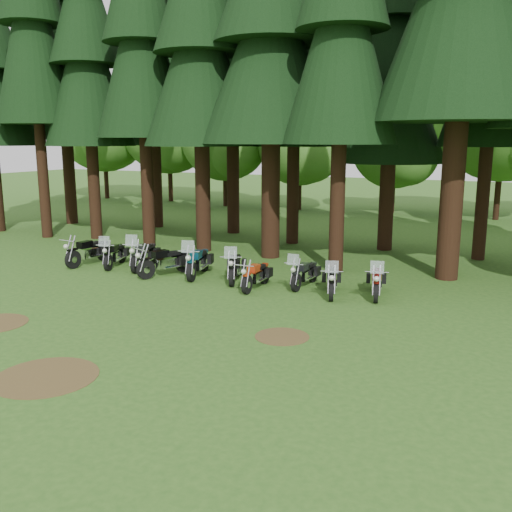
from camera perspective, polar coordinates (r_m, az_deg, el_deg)
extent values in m
plane|color=#2B551B|center=(16.52, -12.65, -6.08)|extent=(120.00, 120.00, 0.00)
cylinder|color=black|center=(30.76, -20.56, 8.02)|extent=(0.52, 0.52, 6.77)
cone|color=black|center=(31.11, -21.46, 20.02)|extent=(3.92, 3.92, 8.47)
cylinder|color=black|center=(29.66, -15.91, 6.99)|extent=(0.58, 0.58, 5.53)
cone|color=black|center=(29.74, -16.50, 17.21)|extent=(4.32, 4.32, 6.91)
cylinder|color=black|center=(27.19, -10.84, 7.33)|extent=(0.58, 0.58, 5.99)
cone|color=black|center=(27.38, -11.32, 19.39)|extent=(4.32, 4.32, 7.49)
cylinder|color=black|center=(25.40, -5.35, 6.72)|extent=(0.66, 0.66, 5.57)
cone|color=black|center=(25.50, -5.58, 18.74)|extent=(4.95, 4.95, 6.96)
cylinder|color=black|center=(23.89, 1.48, 6.61)|extent=(0.77, 0.77, 5.70)
cone|color=black|center=(24.04, 1.55, 19.68)|extent=(5.81, 5.81, 7.12)
cylinder|color=black|center=(21.36, 8.15, 5.91)|extent=(0.55, 0.55, 5.71)
cone|color=black|center=(21.52, 8.60, 20.56)|extent=(4.15, 4.15, 7.14)
cylinder|color=black|center=(21.19, 19.05, 6.58)|extent=(0.80, 0.80, 6.62)
cylinder|color=black|center=(35.48, -18.18, 7.83)|extent=(0.67, 0.67, 5.87)
cone|color=black|center=(35.61, -18.78, 16.88)|extent=(5.00, 5.00, 7.33)
cone|color=black|center=(36.12, -19.16, 22.34)|extent=(4.00, 4.00, 6.19)
cylinder|color=black|center=(32.85, -9.93, 7.68)|extent=(0.60, 0.60, 5.53)
cone|color=black|center=(32.92, -10.27, 16.91)|extent=(4.52, 4.52, 6.91)
cone|color=black|center=(33.39, -10.49, 22.48)|extent=(3.62, 3.62, 5.83)
cylinder|color=black|center=(30.30, -2.31, 7.54)|extent=(0.65, 0.65, 5.55)
cone|color=black|center=(30.39, -2.39, 17.61)|extent=(4.85, 4.85, 6.94)
cone|color=black|center=(30.90, -2.45, 23.66)|extent=(3.88, 3.88, 5.86)
cylinder|color=black|center=(27.27, 3.71, 7.03)|extent=(0.58, 0.58, 5.52)
cone|color=black|center=(27.36, 3.87, 18.14)|extent=(4.35, 4.35, 6.90)
cylinder|color=black|center=(26.26, 12.93, 5.68)|extent=(0.66, 0.66, 4.70)
cone|color=black|center=(26.20, 13.39, 15.51)|extent=(4.94, 4.94, 5.87)
cone|color=black|center=(26.54, 13.69, 21.48)|extent=(3.95, 3.95, 4.96)
cylinder|color=black|center=(25.23, 21.76, 5.91)|extent=(0.53, 0.53, 5.56)
cone|color=black|center=(25.33, 22.71, 17.98)|extent=(3.94, 3.94, 6.95)
cylinder|color=black|center=(49.83, -14.74, 7.51)|extent=(0.36, 0.36, 3.33)
sphere|color=#386F22|center=(49.74, -15.01, 12.62)|extent=(7.78, 7.78, 7.78)
sphere|color=#386F22|center=(48.19, -14.44, 11.76)|extent=(5.55, 5.55, 5.55)
cylinder|color=black|center=(46.50, -8.56, 7.47)|extent=(0.36, 0.36, 3.29)
sphere|color=#386F22|center=(46.39, -8.72, 12.88)|extent=(7.69, 7.69, 7.69)
sphere|color=#386F22|center=(44.91, -7.93, 11.97)|extent=(5.49, 5.49, 5.49)
cylinder|color=black|center=(42.70, -3.07, 6.88)|extent=(0.36, 0.36, 2.80)
sphere|color=#386F22|center=(42.55, -3.13, 11.90)|extent=(6.53, 6.53, 6.53)
sphere|color=#386F22|center=(41.36, -2.25, 11.01)|extent=(4.67, 4.67, 4.67)
cylinder|color=black|center=(40.55, 4.32, 6.43)|extent=(0.36, 0.36, 2.55)
sphere|color=#386F22|center=(40.38, 4.40, 11.24)|extent=(5.95, 5.95, 5.95)
sphere|color=#386F22|center=(39.39, 5.41, 10.35)|extent=(4.25, 4.25, 4.25)
cylinder|color=black|center=(39.83, 13.46, 6.00)|extent=(0.36, 0.36, 2.47)
sphere|color=#386F22|center=(39.66, 13.69, 10.73)|extent=(5.76, 5.76, 5.76)
sphere|color=#386F22|center=(38.82, 14.87, 9.81)|extent=(4.12, 4.12, 4.12)
cylinder|color=black|center=(38.35, 23.02, 5.97)|extent=(0.36, 0.36, 3.52)
sphere|color=#386F22|center=(38.25, 23.59, 12.98)|extent=(8.21, 8.21, 8.21)
cylinder|color=#4C3D1E|center=(14.69, 2.62, -8.04)|extent=(1.40, 1.40, 0.01)
cylinder|color=#4C3D1E|center=(13.12, -20.26, -11.26)|extent=(2.20, 2.20, 0.01)
cylinder|color=black|center=(23.18, -17.83, -0.34)|extent=(0.20, 0.72, 0.71)
cylinder|color=black|center=(24.31, -14.94, 0.37)|extent=(0.20, 0.72, 0.71)
cube|color=silver|center=(23.76, -16.27, 0.28)|extent=(0.35, 0.77, 0.37)
cube|color=black|center=(23.52, -16.76, 1.10)|extent=(0.36, 0.61, 0.26)
cube|color=black|center=(23.86, -15.89, 1.19)|extent=(0.36, 0.61, 0.13)
cylinder|color=black|center=(22.41, -14.57, -0.63)|extent=(0.34, 0.66, 0.65)
cylinder|color=black|center=(23.80, -13.26, 0.14)|extent=(0.34, 0.66, 0.65)
cube|color=silver|center=(23.13, -13.86, 0.00)|extent=(0.49, 0.74, 0.33)
cube|color=black|center=(22.86, -14.10, 0.76)|extent=(0.46, 0.61, 0.24)
cube|color=black|center=(23.28, -13.71, 0.87)|extent=(0.46, 0.61, 0.12)
cube|color=silver|center=(21.98, -14.96, 1.43)|extent=(0.43, 0.25, 0.39)
cylinder|color=black|center=(21.75, -11.93, -0.80)|extent=(0.33, 0.72, 0.71)
cylinder|color=black|center=(23.25, -10.34, 0.07)|extent=(0.33, 0.72, 0.71)
cube|color=silver|center=(22.52, -11.06, -0.08)|extent=(0.48, 0.80, 0.36)
cube|color=black|center=(22.23, -11.34, 0.77)|extent=(0.46, 0.65, 0.26)
cube|color=black|center=(22.68, -10.87, 0.89)|extent=(0.46, 0.65, 0.13)
cube|color=silver|center=(21.27, -12.37, 1.53)|extent=(0.47, 0.25, 0.42)
cylinder|color=black|center=(20.78, -10.96, -1.34)|extent=(0.40, 0.71, 0.71)
cylinder|color=black|center=(21.67, -7.23, -0.69)|extent=(0.40, 0.71, 0.71)
cube|color=silver|center=(21.22, -8.94, -0.73)|extent=(0.55, 0.81, 0.36)
cube|color=black|center=(21.01, -9.53, 0.20)|extent=(0.51, 0.66, 0.26)
cube|color=black|center=(21.28, -8.42, 0.26)|extent=(0.51, 0.66, 0.13)
cylinder|color=black|center=(20.17, -6.49, -1.58)|extent=(0.33, 0.73, 0.71)
cylinder|color=black|center=(21.74, -5.17, -0.59)|extent=(0.33, 0.73, 0.71)
cube|color=silver|center=(20.98, -5.77, -0.77)|extent=(0.49, 0.81, 0.37)
cube|color=#0B3F56|center=(20.67, -5.99, 0.13)|extent=(0.47, 0.66, 0.26)
cube|color=black|center=(21.14, -5.59, 0.28)|extent=(0.47, 0.66, 0.13)
cube|color=silver|center=(19.67, -6.84, 0.94)|extent=(0.47, 0.25, 0.43)
cylinder|color=black|center=(19.41, -2.42, -2.10)|extent=(0.38, 0.68, 0.67)
cylinder|color=black|center=(20.94, -1.88, -1.08)|extent=(0.38, 0.68, 0.67)
cube|color=silver|center=(20.20, -2.13, -1.29)|extent=(0.52, 0.77, 0.35)
cube|color=black|center=(19.89, -2.22, -0.41)|extent=(0.49, 0.63, 0.24)
cube|color=black|center=(20.36, -2.05, -0.24)|extent=(0.49, 0.63, 0.12)
cube|color=silver|center=(18.92, -2.56, 0.35)|extent=(0.45, 0.27, 0.40)
cylinder|color=black|center=(18.48, -0.91, -2.89)|extent=(0.16, 0.63, 0.62)
cylinder|color=black|center=(19.78, 0.84, -1.91)|extent=(0.16, 0.63, 0.62)
cube|color=silver|center=(19.15, 0.05, -2.10)|extent=(0.29, 0.67, 0.32)
cube|color=red|center=(18.87, -0.21, -1.25)|extent=(0.31, 0.53, 0.23)
cube|color=black|center=(19.27, 0.31, -1.09)|extent=(0.31, 0.53, 0.11)
cylinder|color=black|center=(18.81, 4.03, -2.66)|extent=(0.15, 0.62, 0.61)
cylinder|color=black|center=(20.10, 5.69, -1.76)|extent=(0.15, 0.62, 0.61)
cube|color=silver|center=(19.47, 4.95, -1.93)|extent=(0.28, 0.66, 0.32)
cube|color=black|center=(19.21, 4.71, -1.09)|extent=(0.29, 0.52, 0.22)
cube|color=black|center=(19.60, 5.20, -0.95)|extent=(0.29, 0.52, 0.11)
cube|color=silver|center=(18.37, 3.71, -0.36)|extent=(0.39, 0.13, 0.37)
cylinder|color=black|center=(17.82, 7.53, -3.53)|extent=(0.32, 0.64, 0.63)
cylinder|color=black|center=(19.25, 7.55, -2.39)|extent=(0.32, 0.64, 0.63)
cube|color=silver|center=(18.56, 7.55, -2.64)|extent=(0.46, 0.71, 0.32)
cube|color=black|center=(18.27, 7.58, -1.78)|extent=(0.43, 0.58, 0.23)
cube|color=black|center=(18.70, 7.58, -1.58)|extent=(0.43, 0.58, 0.11)
cube|color=silver|center=(17.34, 7.60, -1.08)|extent=(0.42, 0.24, 0.37)
cylinder|color=black|center=(17.88, 11.91, -3.61)|extent=(0.29, 0.66, 0.64)
cylinder|color=black|center=(19.33, 11.92, -2.45)|extent=(0.29, 0.66, 0.64)
cube|color=silver|center=(18.63, 11.93, -2.71)|extent=(0.43, 0.73, 0.33)
cube|color=#650F0C|center=(18.33, 11.97, -1.82)|extent=(0.41, 0.59, 0.23)
cube|color=black|center=(18.77, 11.97, -1.63)|extent=(0.41, 0.59, 0.12)
cube|color=silver|center=(17.39, 12.02, -1.11)|extent=(0.43, 0.22, 0.38)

